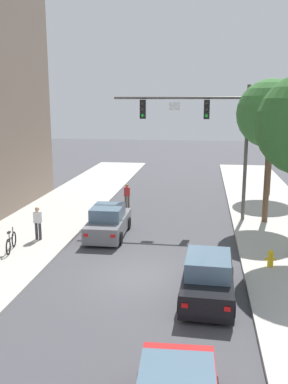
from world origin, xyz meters
TOP-DOWN VIEW (x-y plane):
  - ground_plane at (0.00, 0.00)m, footprint 120.00×120.00m
  - traffic_signal_mast at (2.44, 8.57)m, footprint 7.51×0.38m
  - car_lead_grey at (-2.43, 4.92)m, footprint 1.90×4.27m
  - car_following_black at (2.57, -1.35)m, footprint 1.94×4.29m
  - pedestrian_sidewalk_left_walker at (-5.59, 3.45)m, footprint 0.36×0.22m
  - pedestrian_crossing_road at (-2.49, 10.51)m, footprint 0.36×0.22m
  - bicycle_leaning at (-6.19, 1.76)m, footprint 0.43×1.74m
  - fire_hydrant at (5.12, 1.52)m, footprint 0.48×0.24m
  - street_tree_second at (5.78, 8.28)m, footprint 3.67×3.67m
  - street_tree_third at (6.96, 15.56)m, footprint 3.78×3.78m

SIDE VIEW (x-z plane):
  - ground_plane at x=0.00m, z-range 0.00..0.00m
  - fire_hydrant at x=5.12m, z-range 0.15..0.87m
  - bicycle_leaning at x=-6.19m, z-range 0.05..1.03m
  - car_lead_grey at x=-2.43m, z-range -0.08..1.52m
  - car_following_black at x=2.57m, z-range -0.08..1.52m
  - pedestrian_crossing_road at x=-2.49m, z-range 0.09..1.73m
  - pedestrian_sidewalk_left_walker at x=-5.59m, z-range 0.24..1.88m
  - traffic_signal_mast at x=2.44m, z-range 1.64..9.14m
  - street_tree_second at x=5.78m, z-range 2.18..9.99m
  - street_tree_third at x=6.96m, z-range 2.28..10.38m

